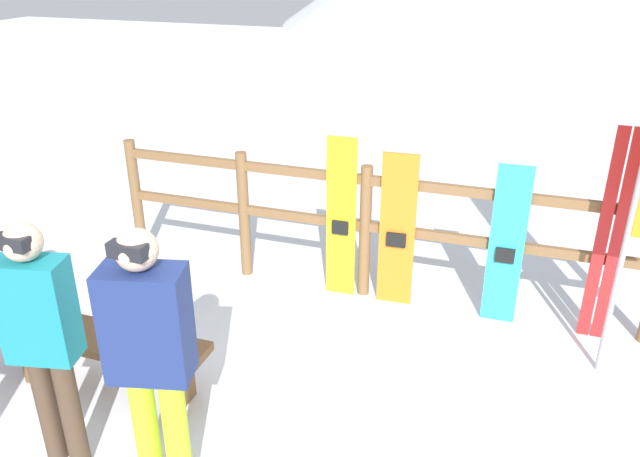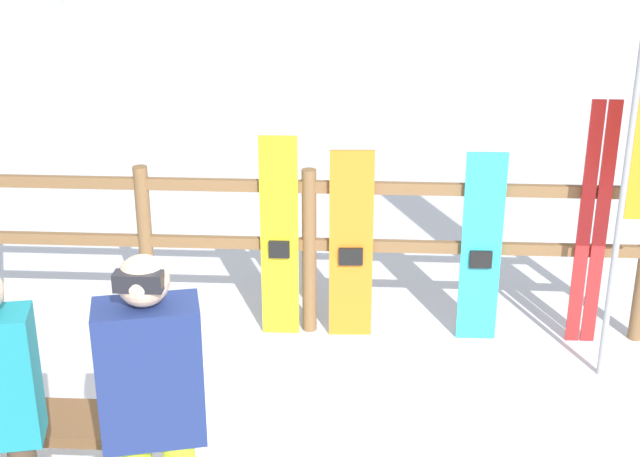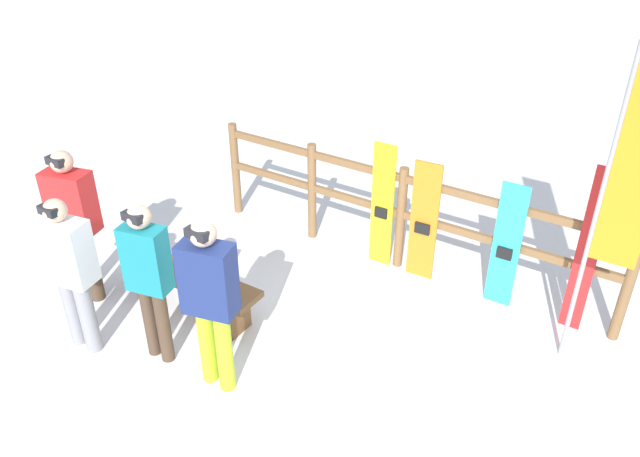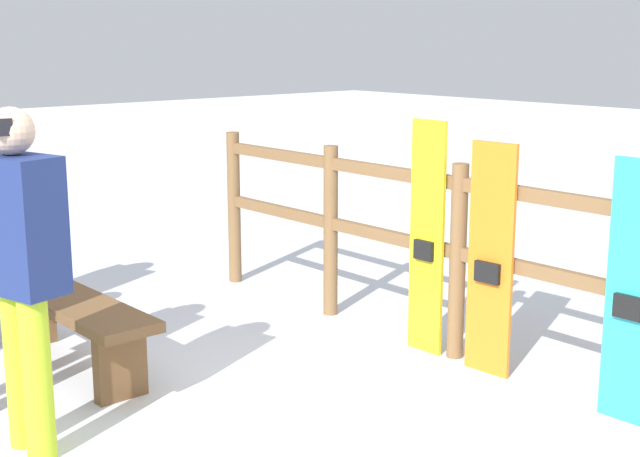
{
  "view_description": "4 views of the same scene",
  "coord_description": "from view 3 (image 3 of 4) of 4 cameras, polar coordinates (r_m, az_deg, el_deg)",
  "views": [
    {
      "loc": [
        1.21,
        -2.74,
        2.85
      ],
      "look_at": [
        -0.08,
        1.02,
        1.04
      ],
      "focal_mm": 35.0,
      "sensor_mm": 36.0,
      "label": 1
    },
    {
      "loc": [
        0.4,
        -3.67,
        3.02
      ],
      "look_at": [
        0.13,
        1.04,
        1.15
      ],
      "focal_mm": 50.0,
      "sensor_mm": 36.0,
      "label": 2
    },
    {
      "loc": [
        2.41,
        -3.39,
        3.95
      ],
      "look_at": [
        -0.45,
        1.07,
        0.78
      ],
      "focal_mm": 35.0,
      "sensor_mm": 36.0,
      "label": 3
    },
    {
      "loc": [
        3.35,
        -2.06,
        1.93
      ],
      "look_at": [
        -0.12,
        0.98,
        0.93
      ],
      "focal_mm": 50.0,
      "sensor_mm": 36.0,
      "label": 4
    }
  ],
  "objects": [
    {
      "name": "snowboard_yellow",
      "position": [
        6.74,
        5.72,
        2.04
      ],
      "size": [
        0.26,
        0.06,
        1.44
      ],
      "color": "yellow",
      "rests_on": "ground"
    },
    {
      "name": "person_navy",
      "position": [
        5.07,
        -10.04,
        -6.04
      ],
      "size": [
        0.47,
        0.33,
        1.63
      ],
      "color": "#B7D826",
      "rests_on": "ground"
    },
    {
      "name": "rental_flag",
      "position": [
        5.34,
        25.89,
        3.53
      ],
      "size": [
        0.4,
        0.04,
        2.87
      ],
      "color": "#99999E",
      "rests_on": "ground"
    },
    {
      "name": "ground_plane",
      "position": [
        5.73,
        -2.01,
        -12.68
      ],
      "size": [
        40.0,
        40.0,
        0.0
      ],
      "primitive_type": "plane",
      "color": "white"
    },
    {
      "name": "snowboard_orange",
      "position": [
        6.58,
        9.46,
        0.58
      ],
      "size": [
        0.3,
        0.07,
        1.35
      ],
      "color": "orange",
      "rests_on": "ground"
    },
    {
      "name": "person_white",
      "position": [
        5.85,
        -21.99,
        -3.27
      ],
      "size": [
        0.5,
        0.33,
        1.55
      ],
      "color": "gray",
      "rests_on": "ground"
    },
    {
      "name": "fence",
      "position": [
        6.72,
        7.45,
        1.67
      ],
      "size": [
        4.67,
        0.1,
        1.2
      ],
      "color": "brown",
      "rests_on": "ground"
    },
    {
      "name": "bench",
      "position": [
        6.27,
        -11.62,
        -5.02
      ],
      "size": [
        1.51,
        0.36,
        0.44
      ],
      "color": "brown",
      "rests_on": "ground"
    },
    {
      "name": "ski_pair_red",
      "position": [
        6.17,
        23.25,
        -2.04
      ],
      "size": [
        0.19,
        0.02,
        1.71
      ],
      "color": "red",
      "rests_on": "ground"
    },
    {
      "name": "person_red",
      "position": [
        6.51,
        -21.56,
        1.01
      ],
      "size": [
        0.5,
        0.35,
        1.63
      ],
      "color": "#4C3828",
      "rests_on": "ground"
    },
    {
      "name": "snowboard_cyan",
      "position": [
        6.36,
        16.66,
        -1.6
      ],
      "size": [
        0.27,
        0.06,
        1.35
      ],
      "color": "#2DBFCC",
      "rests_on": "ground"
    },
    {
      "name": "person_teal",
      "position": [
        5.48,
        -15.45,
        -3.92
      ],
      "size": [
        0.41,
        0.28,
        1.57
      ],
      "color": "#4C3828",
      "rests_on": "ground"
    }
  ]
}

